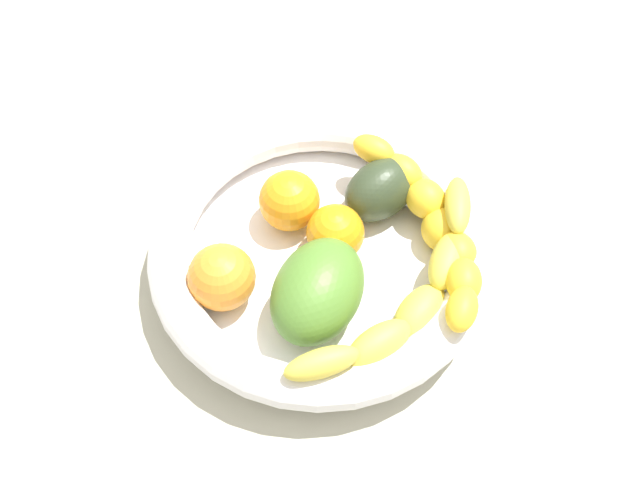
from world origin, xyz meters
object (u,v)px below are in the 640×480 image
(fruit_bowl, at_px, (320,251))
(orange_mid_left, at_px, (292,199))
(orange_mid_right, at_px, (222,277))
(avocado_dark, at_px, (381,189))
(banana_draped_right, at_px, (434,226))
(orange_front, at_px, (336,233))
(mango_green, at_px, (318,291))
(banana_draped_left, at_px, (411,299))

(fruit_bowl, height_order, orange_mid_left, orange_mid_left)
(orange_mid_left, relative_size, orange_mid_right, 0.96)
(fruit_bowl, distance_m, avocado_dark, 0.09)
(orange_mid_left, height_order, orange_mid_right, orange_mid_right)
(fruit_bowl, relative_size, banana_draped_right, 1.38)
(avocado_dark, bearing_deg, orange_mid_left, 66.13)
(orange_mid_right, xyz_separation_m, avocado_dark, (0.01, -0.18, -0.00))
(banana_draped_right, xyz_separation_m, orange_mid_right, (0.06, 0.20, -0.00))
(orange_front, distance_m, orange_mid_left, 0.06)
(banana_draped_right, relative_size, avocado_dark, 2.91)
(orange_mid_left, bearing_deg, banana_draped_right, -137.12)
(fruit_bowl, xyz_separation_m, mango_green, (-0.05, 0.03, 0.03))
(orange_mid_left, xyz_separation_m, mango_green, (-0.10, 0.04, 0.01))
(mango_green, bearing_deg, orange_mid_left, -19.66)
(banana_draped_left, relative_size, avocado_dark, 3.18)
(orange_mid_right, bearing_deg, orange_mid_left, -67.70)
(mango_green, bearing_deg, fruit_bowl, -34.93)
(fruit_bowl, height_order, orange_front, orange_front)
(banana_draped_left, relative_size, orange_front, 4.65)
(fruit_bowl, bearing_deg, orange_mid_right, 82.04)
(fruit_bowl, bearing_deg, banana_draped_left, -161.38)
(banana_draped_left, xyz_separation_m, orange_mid_right, (0.11, 0.13, -0.00))
(orange_front, relative_size, avocado_dark, 0.68)
(banana_draped_right, distance_m, orange_mid_left, 0.14)
(banana_draped_left, xyz_separation_m, mango_green, (0.05, 0.07, 0.00))
(avocado_dark, bearing_deg, orange_front, 106.43)
(fruit_bowl, relative_size, orange_front, 5.86)
(banana_draped_right, bearing_deg, mango_green, 90.15)
(orange_mid_left, xyz_separation_m, avocado_dark, (-0.04, -0.08, -0.00))
(orange_mid_left, xyz_separation_m, orange_mid_right, (-0.04, 0.10, 0.00))
(fruit_bowl, height_order, avocado_dark, avocado_dark)
(fruit_bowl, xyz_separation_m, avocado_dark, (0.02, -0.08, 0.02))
(orange_front, height_order, mango_green, mango_green)
(banana_draped_left, distance_m, banana_draped_right, 0.08)
(avocado_dark, bearing_deg, banana_draped_right, -168.02)
(banana_draped_right, xyz_separation_m, orange_front, (0.05, 0.08, -0.01))
(banana_draped_left, height_order, mango_green, mango_green)
(orange_mid_right, distance_m, mango_green, 0.09)
(banana_draped_left, distance_m, orange_mid_right, 0.17)
(banana_draped_right, distance_m, orange_mid_right, 0.20)
(mango_green, bearing_deg, orange_front, -47.07)
(orange_front, bearing_deg, banana_draped_left, -170.91)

